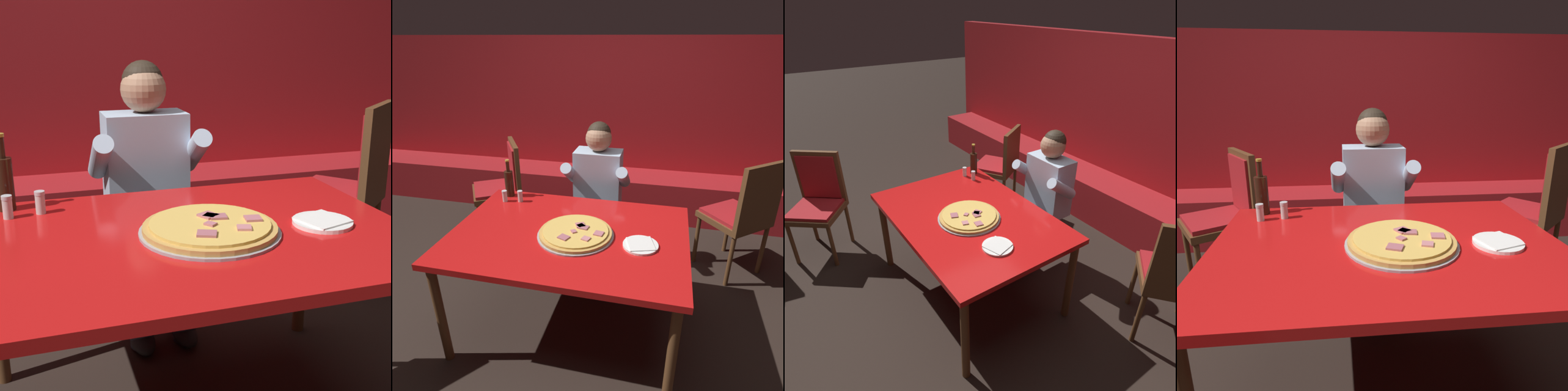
{
  "view_description": "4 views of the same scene",
  "coord_description": "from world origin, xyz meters",
  "views": [
    {
      "loc": [
        -0.51,
        -1.64,
        1.4
      ],
      "look_at": [
        0.09,
        0.25,
        0.8
      ],
      "focal_mm": 50.0,
      "sensor_mm": 36.0,
      "label": 1
    },
    {
      "loc": [
        0.55,
        -1.83,
        1.88
      ],
      "look_at": [
        0.04,
        0.34,
        0.86
      ],
      "focal_mm": 32.0,
      "sensor_mm": 36.0,
      "label": 2
    },
    {
      "loc": [
        1.94,
        -1.2,
        2.2
      ],
      "look_at": [
        0.07,
        0.06,
        0.93
      ],
      "focal_mm": 32.0,
      "sensor_mm": 36.0,
      "label": 3
    },
    {
      "loc": [
        -0.21,
        -1.34,
        1.37
      ],
      "look_at": [
        -0.04,
        0.27,
        0.89
      ],
      "focal_mm": 32.0,
      "sensor_mm": 36.0,
      "label": 4
    }
  ],
  "objects": [
    {
      "name": "shaker_red_pepper_flakes",
      "position": [
        -0.59,
        0.33,
        0.79
      ],
      "size": [
        0.04,
        0.04,
        0.09
      ],
      "color": "silver",
      "rests_on": "main_dining_table"
    },
    {
      "name": "booth_wall_panel",
      "position": [
        0.0,
        2.18,
        0.95
      ],
      "size": [
        6.8,
        0.16,
        1.9
      ],
      "primitive_type": "cube",
      "color": "#A3191E",
      "rests_on": "ground_plane"
    },
    {
      "name": "booth_bench",
      "position": [
        0.0,
        1.86,
        0.23
      ],
      "size": [
        6.46,
        0.48,
        0.46
      ],
      "primitive_type": "cube",
      "color": "#A3191E",
      "rests_on": "ground_plane"
    },
    {
      "name": "plate_white_paper",
      "position": [
        0.46,
        -0.06,
        0.76
      ],
      "size": [
        0.21,
        0.21,
        0.02
      ],
      "color": "white",
      "rests_on": "main_dining_table"
    },
    {
      "name": "beer_bottle",
      "position": [
        -0.6,
        0.44,
        0.86
      ],
      "size": [
        0.07,
        0.07,
        0.29
      ],
      "color": "black",
      "rests_on": "main_dining_table"
    },
    {
      "name": "pizza",
      "position": [
        0.05,
        -0.03,
        0.77
      ],
      "size": [
        0.48,
        0.48,
        0.05
      ],
      "color": "#9E9EA3",
      "rests_on": "main_dining_table"
    },
    {
      "name": "diner_seated_blue_shirt",
      "position": [
        0.02,
        0.74,
        0.71
      ],
      "size": [
        0.53,
        0.53,
        1.27
      ],
      "color": "black",
      "rests_on": "ground_plane"
    },
    {
      "name": "main_dining_table",
      "position": [
        0.0,
        0.0,
        0.69
      ],
      "size": [
        1.48,
        1.05,
        0.75
      ],
      "color": "brown",
      "rests_on": "ground_plane"
    },
    {
      "name": "shaker_black_pepper",
      "position": [
        -0.48,
        0.36,
        0.79
      ],
      "size": [
        0.04,
        0.04,
        0.09
      ],
      "color": "silver",
      "rests_on": "main_dining_table"
    },
    {
      "name": "dining_chair_far_left",
      "position": [
        1.21,
        0.9,
        0.6
      ],
      "size": [
        0.62,
        0.62,
        1.03
      ],
      "color": "brown",
      "rests_on": "ground_plane"
    }
  ]
}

